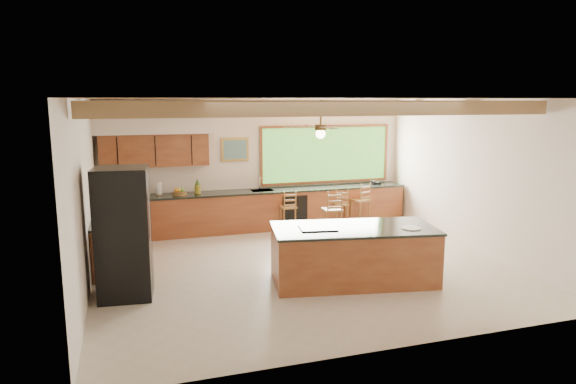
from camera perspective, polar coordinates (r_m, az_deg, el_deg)
name	(u,v)px	position (r m, az deg, el deg)	size (l,w,h in m)	color
ground	(303,267)	(9.38, 1.71, -8.33)	(7.20, 7.20, 0.00)	beige
room_shell	(284,142)	(9.49, -0.50, 5.57)	(7.27, 6.54, 3.02)	beige
counter_run	(231,215)	(11.39, -6.39, -2.61)	(7.12, 3.10, 1.25)	brown
island	(353,254)	(8.61, 7.25, -6.87)	(2.83, 1.69, 0.95)	brown
refrigerator	(124,233)	(8.14, -17.80, -4.38)	(0.85, 0.83, 2.00)	black
bar_stool_a	(288,208)	(11.57, 0.03, -1.78)	(0.36, 0.36, 0.97)	brown
bar_stool_b	(361,201)	(12.22, 8.16, -0.99)	(0.48, 0.48, 1.06)	brown
bar_stool_c	(333,211)	(11.02, 5.04, -2.08)	(0.42, 0.42, 1.08)	brown
bar_stool_d	(342,205)	(12.03, 6.01, -1.46)	(0.41, 0.41, 0.94)	brown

